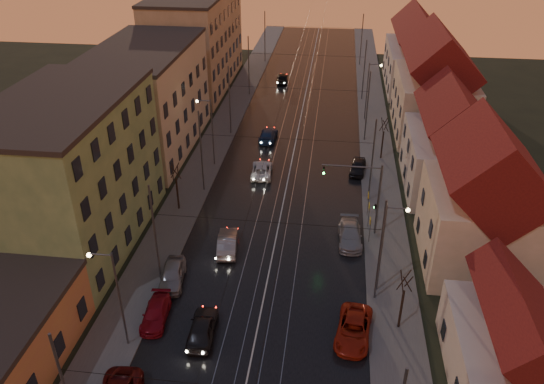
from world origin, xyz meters
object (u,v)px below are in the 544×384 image
at_px(street_lamp_0, 114,291).
at_px(parked_right_1, 350,235).
at_px(driving_car_0, 202,328).
at_px(parked_right_0, 354,329).
at_px(street_lamp_1, 387,241).
at_px(driving_car_1, 228,242).
at_px(parked_right_2, 358,167).
at_px(driving_car_2, 262,170).
at_px(parked_left_3, 172,275).
at_px(driving_car_4, 282,78).
at_px(street_lamp_2, 210,126).
at_px(parked_left_2, 156,313).
at_px(traffic_light_mast, 368,191).
at_px(driving_car_3, 268,135).
at_px(street_lamp_3, 370,86).

distance_m(street_lamp_0, parked_right_1, 21.88).
relative_size(driving_car_0, parked_right_0, 0.89).
relative_size(street_lamp_1, parked_right_0, 1.56).
xyz_separation_m(driving_car_1, parked_right_2, (11.65, 16.23, -0.07)).
xyz_separation_m(driving_car_2, parked_left_3, (-4.58, -19.24, 0.11)).
bearing_deg(driving_car_4, parked_right_2, 104.33).
height_order(street_lamp_2, driving_car_0, street_lamp_2).
distance_m(driving_car_0, driving_car_2, 24.80).
relative_size(driving_car_2, parked_left_3, 1.05).
height_order(street_lamp_0, parked_right_0, street_lamp_0).
relative_size(driving_car_2, parked_right_2, 1.16).
bearing_deg(parked_left_2, street_lamp_2, 88.78).
bearing_deg(parked_right_2, parked_left_2, -113.95).
distance_m(traffic_light_mast, parked_left_2, 20.90).
bearing_deg(driving_car_2, parked_left_2, 74.98).
height_order(driving_car_0, parked_right_0, driving_car_0).
bearing_deg(street_lamp_0, driving_car_1, 67.09).
xyz_separation_m(driving_car_2, driving_car_3, (-0.52, 9.39, 0.04)).
height_order(traffic_light_mast, parked_left_3, traffic_light_mast).
height_order(street_lamp_2, driving_car_3, street_lamp_2).
distance_m(parked_right_0, parked_right_2, 25.46).
xyz_separation_m(street_lamp_0, parked_left_3, (1.50, 7.02, -4.11)).
bearing_deg(parked_right_2, driving_car_0, -106.26).
bearing_deg(parked_left_3, driving_car_1, 47.08).
relative_size(parked_left_2, parked_right_0, 0.83).
distance_m(street_lamp_0, driving_car_4, 58.92).
height_order(street_lamp_1, driving_car_0, street_lamp_1).
height_order(driving_car_1, driving_car_4, driving_car_4).
bearing_deg(parked_left_3, street_lamp_3, 58.46).
xyz_separation_m(traffic_light_mast, parked_right_2, (-0.39, 12.20, -3.90)).
bearing_deg(street_lamp_3, driving_car_4, 132.35).
bearing_deg(driving_car_0, parked_right_1, -131.92).
relative_size(traffic_light_mast, driving_car_1, 1.54).
bearing_deg(driving_car_4, parked_left_2, 79.64).
height_order(driving_car_3, parked_left_3, parked_left_3).
xyz_separation_m(parked_right_0, parked_right_2, (0.69, 25.45, -0.01)).
relative_size(street_lamp_3, driving_car_3, 1.65).
distance_m(street_lamp_0, driving_car_3, 36.34).
bearing_deg(driving_car_4, street_lamp_3, 125.49).
xyz_separation_m(street_lamp_2, parked_left_3, (1.50, -20.98, -4.11)).
relative_size(driving_car_2, parked_right_1, 0.95).
relative_size(street_lamp_3, driving_car_0, 1.76).
bearing_deg(driving_car_1, parked_left_2, 61.51).
bearing_deg(driving_car_4, parked_right_1, 97.02).
xyz_separation_m(street_lamp_2, parked_right_2, (16.70, 0.20, -4.19)).
distance_m(street_lamp_1, driving_car_4, 52.44).
xyz_separation_m(street_lamp_3, driving_car_2, (-12.13, -17.73, -4.22)).
bearing_deg(parked_left_2, driving_car_4, 81.87).
relative_size(parked_left_3, parked_right_0, 0.89).
bearing_deg(parked_left_3, driving_car_3, 74.70).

